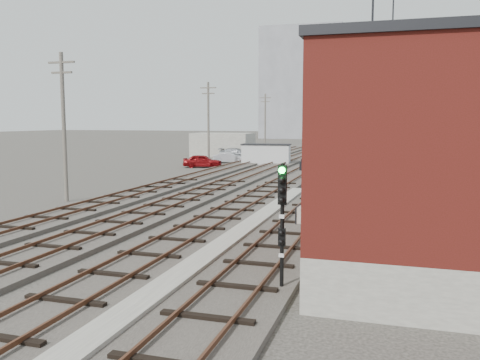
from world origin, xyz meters
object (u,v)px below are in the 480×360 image
at_px(site_trailer, 266,154).
at_px(car_red, 203,161).
at_px(car_grey, 237,153).
at_px(signal_mast, 282,219).
at_px(car_silver, 229,158).
at_px(switch_stand, 301,166).

bearing_deg(site_trailer, car_red, -138.44).
xyz_separation_m(site_trailer, car_red, (-5.45, -5.87, -0.47)).
relative_size(car_red, car_grey, 0.88).
height_order(signal_mast, site_trailer, signal_mast).
bearing_deg(signal_mast, site_trailer, 104.57).
distance_m(signal_mast, car_red, 39.59).
bearing_deg(signal_mast, car_silver, 110.04).
distance_m(site_trailer, car_red, 8.02).
distance_m(site_trailer, car_grey, 9.48).
relative_size(signal_mast, car_red, 0.92).
bearing_deg(car_grey, site_trailer, -136.91).
bearing_deg(car_silver, switch_stand, -140.17).
bearing_deg(switch_stand, car_red, 148.01).
relative_size(car_red, car_silver, 1.09).
bearing_deg(car_grey, signal_mast, -156.25).
xyz_separation_m(signal_mast, car_red, (-16.34, 36.03, -1.48)).
xyz_separation_m(signal_mast, site_trailer, (-10.89, 41.90, -1.00)).
bearing_deg(car_red, car_grey, -11.59).
relative_size(signal_mast, car_silver, 1.01).
xyz_separation_m(switch_stand, car_grey, (-11.26, 15.41, 0.09)).
xyz_separation_m(signal_mast, car_silver, (-15.44, 42.33, -1.55)).
xyz_separation_m(site_trailer, car_silver, (-4.55, 0.43, -0.55)).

